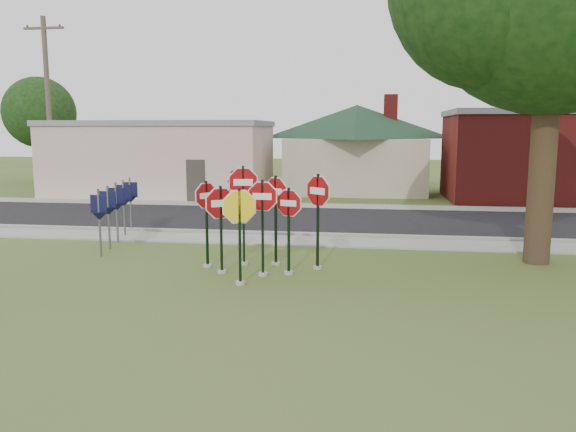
# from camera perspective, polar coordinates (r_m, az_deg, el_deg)

# --- Properties ---
(ground) EXTENTS (120.00, 120.00, 0.00)m
(ground) POSITION_cam_1_polar(r_m,az_deg,el_deg) (13.56, -3.98, -7.10)
(ground) COLOR #3E5620
(ground) RESTS_ON ground
(sidewalk_near) EXTENTS (60.00, 1.60, 0.06)m
(sidewalk_near) POSITION_cam_1_polar(r_m,az_deg,el_deg) (18.82, -0.46, -2.50)
(sidewalk_near) COLOR gray
(sidewalk_near) RESTS_ON ground
(road) EXTENTS (60.00, 7.00, 0.04)m
(road) POSITION_cam_1_polar(r_m,az_deg,el_deg) (23.21, 1.21, -0.38)
(road) COLOR black
(road) RESTS_ON ground
(sidewalk_far) EXTENTS (60.00, 1.60, 0.06)m
(sidewalk_far) POSITION_cam_1_polar(r_m,az_deg,el_deg) (27.44, 2.31, 1.05)
(sidewalk_far) COLOR gray
(sidewalk_far) RESTS_ON ground
(curb) EXTENTS (60.00, 0.20, 0.14)m
(curb) POSITION_cam_1_polar(r_m,az_deg,el_deg) (19.79, -0.02, -1.83)
(curb) COLOR gray
(curb) RESTS_ON ground
(stop_sign_center) EXTENTS (1.05, 0.24, 2.57)m
(stop_sign_center) POSITION_cam_1_polar(r_m,az_deg,el_deg) (14.17, -2.60, 0.19)
(stop_sign_center) COLOR #9B9990
(stop_sign_center) RESTS_ON ground
(stop_sign_yellow) EXTENTS (1.04, 0.47, 2.46)m
(stop_sign_yellow) POSITION_cam_1_polar(r_m,az_deg,el_deg) (13.37, -4.94, -0.68)
(stop_sign_yellow) COLOR #9B9990
(stop_sign_yellow) RESTS_ON ground
(stop_sign_left) EXTENTS (0.95, 0.64, 2.40)m
(stop_sign_left) POSITION_cam_1_polar(r_m,az_deg,el_deg) (14.52, -6.83, -0.10)
(stop_sign_left) COLOR #9B9990
(stop_sign_left) RESTS_ON ground
(stop_sign_right) EXTENTS (0.92, 0.31, 2.34)m
(stop_sign_right) POSITION_cam_1_polar(r_m,az_deg,el_deg) (14.31, 0.08, -0.46)
(stop_sign_right) COLOR #9B9990
(stop_sign_right) RESTS_ON ground
(stop_sign_back_right) EXTENTS (0.93, 0.55, 2.59)m
(stop_sign_back_right) POSITION_cam_1_polar(r_m,az_deg,el_deg) (15.26, -1.25, 0.86)
(stop_sign_back_right) COLOR #9B9990
(stop_sign_back_right) RESTS_ON ground
(stop_sign_back_left) EXTENTS (1.12, 0.24, 2.85)m
(stop_sign_back_left) POSITION_cam_1_polar(r_m,az_deg,el_deg) (15.34, -4.55, 1.66)
(stop_sign_back_left) COLOR #9B9990
(stop_sign_back_left) RESTS_ON ground
(stop_sign_far_right) EXTENTS (0.90, 0.72, 2.68)m
(stop_sign_far_right) POSITION_cam_1_polar(r_m,az_deg,el_deg) (14.83, 3.06, 0.93)
(stop_sign_far_right) COLOR #9B9990
(stop_sign_far_right) RESTS_ON ground
(stop_sign_far_left) EXTENTS (0.60, 0.78, 2.45)m
(stop_sign_far_left) POSITION_cam_1_polar(r_m,az_deg,el_deg) (15.22, -8.27, 0.29)
(stop_sign_far_left) COLOR #9B9990
(stop_sign_far_left) RESTS_ON ground
(route_sign_row) EXTENTS (1.43, 4.63, 2.00)m
(route_sign_row) POSITION_cam_1_polar(r_m,az_deg,el_deg) (19.25, -17.03, 0.97)
(route_sign_row) COLOR #59595E
(route_sign_row) RESTS_ON ground
(building_stucco) EXTENTS (12.20, 6.20, 4.20)m
(building_stucco) POSITION_cam_1_polar(r_m,az_deg,el_deg) (32.96, -12.81, 5.83)
(building_stucco) COLOR beige
(building_stucco) RESTS_ON ground
(building_house) EXTENTS (11.60, 11.60, 6.20)m
(building_house) POSITION_cam_1_polar(r_m,az_deg,el_deg) (34.76, 7.00, 8.59)
(building_house) COLOR #B6A991
(building_house) RESTS_ON ground
(building_brick) EXTENTS (10.20, 6.20, 4.75)m
(building_brick) POSITION_cam_1_polar(r_m,az_deg,el_deg) (32.60, 24.74, 5.67)
(building_brick) COLOR maroon
(building_brick) RESTS_ON ground
(utility_pole_near) EXTENTS (2.20, 0.26, 9.50)m
(utility_pole_near) POSITION_cam_1_polar(r_m,az_deg,el_deg) (32.63, -23.15, 10.27)
(utility_pole_near) COLOR #46392E
(utility_pole_near) RESTS_ON ground
(bg_tree_left) EXTENTS (4.90, 4.90, 7.35)m
(bg_tree_left) POSITION_cam_1_polar(r_m,az_deg,el_deg) (43.26, -23.93, 9.56)
(bg_tree_left) COLOR #302015
(bg_tree_left) RESTS_ON ground
(pedestrian) EXTENTS (0.68, 0.52, 1.65)m
(pedestrian) POSITION_cam_1_polar(r_m,az_deg,el_deg) (28.23, -5.57, 2.98)
(pedestrian) COLOR black
(pedestrian) RESTS_ON sidewalk_far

